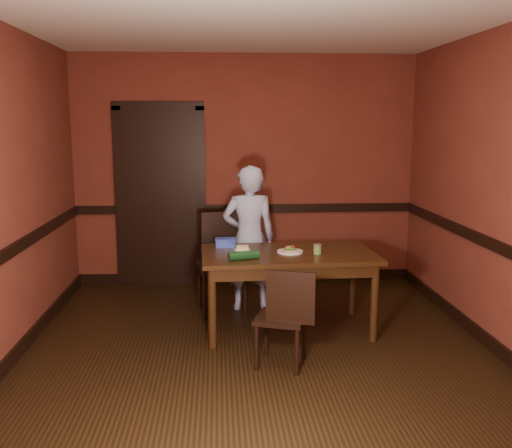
{
  "coord_description": "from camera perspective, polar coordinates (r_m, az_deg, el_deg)",
  "views": [
    {
      "loc": [
        -0.32,
        -4.49,
        1.92
      ],
      "look_at": [
        0.0,
        0.35,
        1.05
      ],
      "focal_mm": 40.0,
      "sensor_mm": 36.0,
      "label": 1
    }
  ],
  "objects": [
    {
      "name": "dado_back",
      "position": [
        6.81,
        -1.06,
        1.55
      ],
      "size": [
        4.0,
        0.03,
        0.1
      ],
      "primitive_type": "cube",
      "color": "black",
      "rests_on": "ground"
    },
    {
      "name": "sandwich_plate",
      "position": [
        5.23,
        3.42,
        -2.68
      ],
      "size": [
        0.24,
        0.24,
        0.06
      ],
      "rotation": [
        0.0,
        0.0,
        0.19
      ],
      "color": "white",
      "rests_on": "dining_table"
    },
    {
      "name": "person",
      "position": [
        5.84,
        -0.69,
        -1.42
      ],
      "size": [
        0.56,
        0.38,
        1.49
      ],
      "primitive_type": "imported",
      "rotation": [
        0.0,
        0.0,
        3.19
      ],
      "color": "#AABFE5",
      "rests_on": "floor"
    },
    {
      "name": "baseboard_back",
      "position": [
        6.98,
        -1.04,
        -5.28
      ],
      "size": [
        4.0,
        0.03,
        0.12
      ],
      "primitive_type": "cube",
      "color": "black",
      "rests_on": "ground"
    },
    {
      "name": "floor",
      "position": [
        4.89,
        0.28,
        -12.94
      ],
      "size": [
        4.0,
        4.5,
        0.01
      ],
      "primitive_type": "cube",
      "color": "black",
      "rests_on": "ground"
    },
    {
      "name": "food_tub",
      "position": [
        5.45,
        -3.05,
        -1.87
      ],
      "size": [
        0.2,
        0.14,
        0.08
      ],
      "rotation": [
        0.0,
        0.0,
        -0.03
      ],
      "color": "#2941B5",
      "rests_on": "dining_table"
    },
    {
      "name": "wall_back",
      "position": [
        6.77,
        -1.08,
        5.34
      ],
      "size": [
        4.0,
        0.02,
        2.7
      ],
      "primitive_type": "cube",
      "color": "maroon",
      "rests_on": "ground"
    },
    {
      "name": "door",
      "position": [
        6.79,
        -9.53,
        3.02
      ],
      "size": [
        1.05,
        0.07,
        2.2
      ],
      "color": "black",
      "rests_on": "ground"
    },
    {
      "name": "sauce_jar",
      "position": [
        5.19,
        6.17,
        -2.5
      ],
      "size": [
        0.08,
        0.08,
        0.09
      ],
      "rotation": [
        0.0,
        0.0,
        -0.09
      ],
      "color": "#689145",
      "rests_on": "dining_table"
    },
    {
      "name": "dado_left",
      "position": [
        4.89,
        -23.62,
        -2.73
      ],
      "size": [
        0.03,
        4.5,
        0.1
      ],
      "primitive_type": "cube",
      "color": "black",
      "rests_on": "ground"
    },
    {
      "name": "baseboard_right",
      "position": [
        5.38,
        22.3,
        -10.86
      ],
      "size": [
        0.03,
        4.5,
        0.12
      ],
      "primitive_type": "cube",
      "color": "black",
      "rests_on": "ground"
    },
    {
      "name": "chair_near",
      "position": [
        4.57,
        2.51,
        -9.17
      ],
      "size": [
        0.48,
        0.48,
        0.81
      ],
      "primitive_type": null,
      "rotation": [
        0.0,
        0.0,
        2.82
      ],
      "color": "black",
      "rests_on": "floor"
    },
    {
      "name": "dado_right",
      "position": [
        5.15,
        22.93,
        -2.07
      ],
      "size": [
        0.03,
        4.5,
        0.1
      ],
      "primitive_type": "cube",
      "color": "black",
      "rests_on": "ground"
    },
    {
      "name": "wall_front",
      "position": [
        2.33,
        4.28,
        -4.0
      ],
      "size": [
        4.0,
        0.02,
        2.7
      ],
      "primitive_type": "cube",
      "color": "maroon",
      "rests_on": "ground"
    },
    {
      "name": "baseboard_left",
      "position": [
        5.13,
        -22.94,
        -11.91
      ],
      "size": [
        0.03,
        4.5,
        0.12
      ],
      "primitive_type": "cube",
      "color": "black",
      "rests_on": "ground"
    },
    {
      "name": "chair_far",
      "position": [
        5.79,
        -3.49,
        -4.03
      ],
      "size": [
        0.53,
        0.53,
        1.0
      ],
      "primitive_type": null,
      "rotation": [
        0.0,
        0.0,
        0.15
      ],
      "color": "black",
      "rests_on": "floor"
    },
    {
      "name": "wrapped_veg",
      "position": [
        4.94,
        -1.24,
        -3.16
      ],
      "size": [
        0.28,
        0.14,
        0.08
      ],
      "primitive_type": "cylinder",
      "rotation": [
        0.0,
        1.57,
        0.26
      ],
      "color": "#123917",
      "rests_on": "dining_table"
    },
    {
      "name": "ceiling",
      "position": [
        4.56,
        0.31,
        20.02
      ],
      "size": [
        4.0,
        4.5,
        0.01
      ],
      "primitive_type": "cube",
      "color": "silver",
      "rests_on": "ground"
    },
    {
      "name": "wall_left",
      "position": [
        4.82,
        -24.16,
        2.5
      ],
      "size": [
        0.02,
        4.5,
        2.7
      ],
      "primitive_type": "cube",
      "color": "maroon",
      "rests_on": "ground"
    },
    {
      "name": "cheese_saucer",
      "position": [
        5.3,
        -1.38,
        -2.46
      ],
      "size": [
        0.15,
        0.15,
        0.05
      ],
      "rotation": [
        0.0,
        0.0,
        -0.01
      ],
      "color": "white",
      "rests_on": "dining_table"
    },
    {
      "name": "wall_right",
      "position": [
        5.08,
        23.43,
        2.9
      ],
      "size": [
        0.02,
        4.5,
        2.7
      ],
      "primitive_type": "cube",
      "color": "maroon",
      "rests_on": "ground"
    },
    {
      "name": "dining_table",
      "position": [
        5.33,
        3.21,
        -6.72
      ],
      "size": [
        1.61,
        0.95,
        0.74
      ],
      "primitive_type": "cube",
      "rotation": [
        0.0,
        0.0,
        0.04
      ],
      "color": "black",
      "rests_on": "floor"
    }
  ]
}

